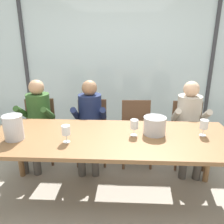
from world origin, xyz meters
The scene contains 18 objects.
ground centered at (0.00, 1.00, 0.00)m, with size 14.00×14.00×0.00m, color #9E9384.
window_glass_panel centered at (0.00, 2.18, 1.30)m, with size 7.80×0.03×2.60m, color silver.
window_mullion_left centered at (-1.76, 2.16, 1.30)m, with size 0.06×0.06×2.60m, color #38383D.
window_mullion_right centered at (1.76, 2.16, 1.30)m, with size 0.06×0.06×2.60m, color #38383D.
hillside_vineyard centered at (0.00, 6.42, 0.74)m, with size 13.80×2.40×1.48m, color #568942.
dining_table centered at (0.00, 0.00, 0.71)m, with size 2.60×0.94×0.78m.
chair_near_curtain centered at (-1.10, 0.89, 0.52)m, with size 0.50×0.50×0.89m.
chair_left_of_center centered at (-0.32, 0.90, 0.52)m, with size 0.46×0.46×0.89m.
chair_center centered at (0.33, 0.89, 0.52)m, with size 0.46×0.46×0.89m.
chair_right_of_center centered at (1.06, 0.88, 0.52)m, with size 0.44×0.44×0.89m.
person_olive_shirt centered at (-1.07, 0.74, 0.70)m, with size 0.49×0.63×1.21m.
person_navy_polo centered at (-0.33, 0.74, 0.70)m, with size 0.47×0.62×1.21m.
person_beige_jumper centered at (1.03, 0.74, 0.70)m, with size 0.48×0.62×1.21m.
ice_bucket_primary centered at (-0.97, -0.12, 0.91)m, with size 0.20×0.20×0.26m.
ice_bucket_secondary centered at (0.47, 0.09, 0.88)m, with size 0.24×0.24×0.19m.
wine_glass_by_left_taster centered at (-0.43, -0.16, 0.90)m, with size 0.08×0.08×0.17m.
wine_glass_near_bucket centered at (0.97, 0.07, 0.90)m, with size 0.08×0.08×0.17m.
wine_glass_center_pour centered at (0.25, 0.04, 0.90)m, with size 0.08×0.08×0.17m.
Camera 1 is at (0.13, -2.14, 1.77)m, focal length 35.95 mm.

